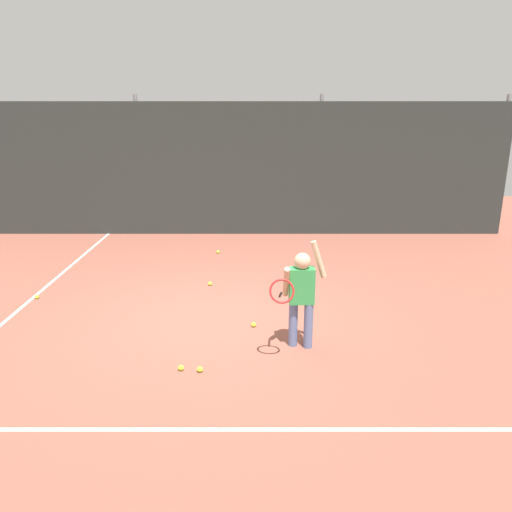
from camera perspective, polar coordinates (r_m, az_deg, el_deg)
name	(u,v)px	position (r m, az deg, el deg)	size (l,w,h in m)	color
ground_plane	(216,316)	(7.06, -4.72, -6.93)	(20.00, 20.00, 0.00)	brown
court_line_baseline	(192,429)	(4.82, -7.44, -19.33)	(9.00, 0.05, 0.00)	white
court_line_sideline	(44,290)	(8.69, -23.45, -3.69)	(0.05, 9.00, 0.00)	white
back_fence_windscreen	(232,170)	(11.38, -2.85, 9.97)	(12.66, 0.08, 2.99)	#282D2B
fence_post_1	(142,166)	(11.72, -13.11, 10.13)	(0.09, 0.09, 3.14)	slate
fence_post_2	(322,166)	(11.51, 7.63, 10.29)	(0.09, 0.09, 3.14)	slate
fence_post_3	(502,166)	(12.70, 26.66, 9.29)	(0.09, 0.09, 3.14)	slate
tennis_player	(303,292)	(5.91, 5.46, -4.17)	(0.70, 0.59, 1.35)	slate
tennis_ball_0	(303,274)	(8.71, 5.44, -2.07)	(0.07, 0.07, 0.07)	#CCE033
tennis_ball_1	(212,284)	(8.23, -5.12, -3.20)	(0.07, 0.07, 0.07)	#CCE033
tennis_ball_2	(220,252)	(10.03, -4.20, 0.49)	(0.07, 0.07, 0.07)	#CCE033
tennis_ball_3	(256,325)	(6.69, -0.05, -7.97)	(0.07, 0.07, 0.07)	#CCE033
tennis_ball_4	(183,368)	(5.72, -8.49, -12.70)	(0.07, 0.07, 0.07)	#CCE033
tennis_ball_5	(39,296)	(8.36, -23.87, -4.32)	(0.07, 0.07, 0.07)	#CCE033
tennis_ball_6	(202,369)	(5.66, -6.31, -12.94)	(0.07, 0.07, 0.07)	#CCE033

